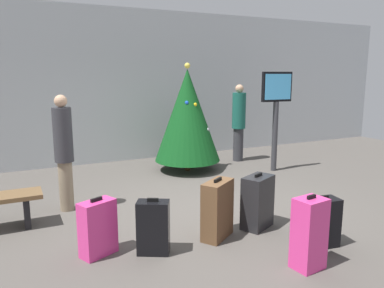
{
  "coord_description": "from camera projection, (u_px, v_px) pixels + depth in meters",
  "views": [
    {
      "loc": [
        -2.57,
        -4.9,
        2.1
      ],
      "look_at": [
        0.18,
        0.79,
        0.9
      ],
      "focal_mm": 35.15,
      "sensor_mm": 36.0,
      "label": 1
    }
  ],
  "objects": [
    {
      "name": "flight_info_kiosk",
      "position": [
        276.0,
        105.0,
        7.96
      ],
      "size": [
        0.71,
        0.13,
        2.13
      ],
      "color": "#333338",
      "rests_on": "ground_plane"
    },
    {
      "name": "suitcase_1",
      "position": [
        309.0,
        234.0,
        4.04
      ],
      "size": [
        0.36,
        0.3,
        0.83
      ],
      "color": "#E5388C",
      "rests_on": "ground_plane"
    },
    {
      "name": "ground_plane",
      "position": [
        204.0,
        210.0,
        5.82
      ],
      "size": [
        16.0,
        16.0,
        0.0
      ],
      "primitive_type": "plane",
      "color": "#514C47"
    },
    {
      "name": "suitcase_3",
      "position": [
        98.0,
        228.0,
        4.35
      ],
      "size": [
        0.46,
        0.36,
        0.7
      ],
      "color": "#E5388C",
      "rests_on": "ground_plane"
    },
    {
      "name": "suitcase_0",
      "position": [
        153.0,
        227.0,
        4.39
      ],
      "size": [
        0.43,
        0.37,
        0.68
      ],
      "color": "black",
      "rests_on": "ground_plane"
    },
    {
      "name": "holiday_tree",
      "position": [
        187.0,
        115.0,
        8.02
      ],
      "size": [
        1.41,
        1.41,
        2.31
      ],
      "color": "#4C3319",
      "rests_on": "ground_plane"
    },
    {
      "name": "traveller_1",
      "position": [
        64.0,
        150.0,
        5.68
      ],
      "size": [
        0.38,
        0.38,
        1.78
      ],
      "color": "gray",
      "rests_on": "ground_plane"
    },
    {
      "name": "suitcase_4",
      "position": [
        321.0,
        222.0,
        4.58
      ],
      "size": [
        0.45,
        0.3,
        0.64
      ],
      "color": "black",
      "rests_on": "ground_plane"
    },
    {
      "name": "traveller_0",
      "position": [
        239.0,
        121.0,
        8.98
      ],
      "size": [
        0.45,
        0.45,
        1.83
      ],
      "color": "#333338",
      "rests_on": "ground_plane"
    },
    {
      "name": "suitcase_5",
      "position": [
        217.0,
        210.0,
        4.81
      ],
      "size": [
        0.54,
        0.47,
        0.79
      ],
      "color": "brown",
      "rests_on": "ground_plane"
    },
    {
      "name": "suitcase_2",
      "position": [
        258.0,
        202.0,
        5.13
      ],
      "size": [
        0.53,
        0.45,
        0.77
      ],
      "color": "#232326",
      "rests_on": "ground_plane"
    },
    {
      "name": "back_wall",
      "position": [
        128.0,
        86.0,
        8.99
      ],
      "size": [
        16.0,
        0.2,
        3.58
      ],
      "primitive_type": "cube",
      "color": "#B7BCC1",
      "rests_on": "ground_plane"
    }
  ]
}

